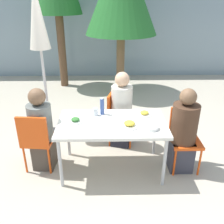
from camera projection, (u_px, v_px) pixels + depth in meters
The scene contains 16 objects.
ground_plane at pixel (112, 168), 3.60m from camera, with size 24.00×24.00×0.00m, color #B2A893.
building_facade at pixel (109, 24), 7.20m from camera, with size 10.00×0.20×3.00m.
dining_table at pixel (112, 126), 3.31m from camera, with size 1.43×0.83×0.75m.
chair_left at pixel (37, 138), 3.37m from camera, with size 0.43×0.43×0.87m.
person_left at pixel (42, 131), 3.42m from camera, with size 0.32×0.32×1.19m.
chair_right at pixel (185, 134), 3.47m from camera, with size 0.40×0.40×0.87m.
person_right at pixel (183, 133), 3.37m from camera, with size 0.35×0.35×1.21m.
chair_far at pixel (117, 114), 4.05m from camera, with size 0.49×0.49×0.87m.
person_far at pixel (122, 111), 3.95m from camera, with size 0.36×0.36×1.23m.
closed_umbrella at pixel (38, 26), 3.68m from camera, with size 0.36×0.36×2.49m.
plate_0 at pixel (75, 120), 3.29m from camera, with size 0.20×0.20×0.06m.
plate_1 at pixel (129, 124), 3.18m from camera, with size 0.25×0.25×0.07m.
plate_2 at pixel (144, 114), 3.48m from camera, with size 0.21×0.21×0.06m.
bottle at pixel (102, 106), 3.46m from camera, with size 0.06×0.06×0.25m.
drinking_cup at pixel (96, 112), 3.46m from camera, with size 0.07×0.07×0.11m.
salad_bowl at pixel (151, 127), 3.11m from camera, with size 0.18×0.18×0.05m.
Camera 1 is at (-0.06, -2.91, 2.27)m, focal length 40.00 mm.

